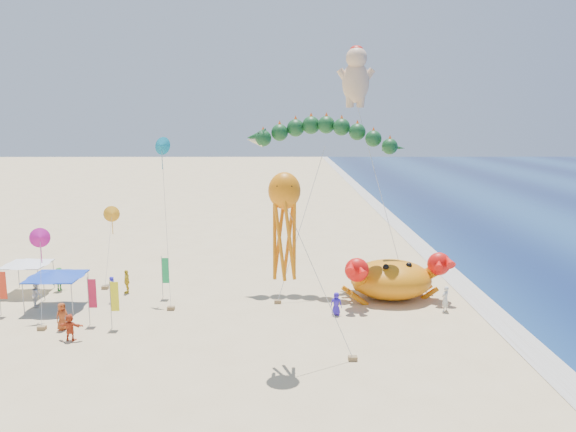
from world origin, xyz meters
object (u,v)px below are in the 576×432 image
Objects in this scene: octopus_kite at (285,218)px; canopy_white at (27,262)px; dragon_kite at (323,139)px; cherub_kite at (356,75)px; canopy_blue at (56,274)px; crab_inflatable at (391,278)px.

octopus_kite reaches higher than canopy_white.
dragon_kite reaches higher than octopus_kite.
dragon_kite is 6.29m from cherub_kite.
dragon_kite is at bearing 2.82° from canopy_white.
octopus_kite is at bearing -109.22° from cherub_kite.
canopy_blue is at bearing 150.88° from octopus_kite.
cherub_kite is 19.23m from octopus_kite.
dragon_kite is 3.35× the size of canopy_blue.
octopus_kite is at bearing -126.38° from crab_inflatable.
canopy_blue is (-15.97, 8.90, -5.52)m from octopus_kite.
crab_inflatable is 0.63× the size of dragon_kite.
canopy_white is (-27.39, 1.62, 0.88)m from crab_inflatable.
dragon_kite is 1.24× the size of octopus_kite.
cherub_kite is 26.84m from canopy_blue.
dragon_kite is 21.48m from canopy_blue.
dragon_kite is at bearing -133.80° from cherub_kite.
crab_inflatable is 16.10m from cherub_kite.
canopy_blue is 4.92m from canopy_white.
crab_inflatable is at bearing -68.71° from cherub_kite.
crab_inflatable reaches higher than canopy_blue.
canopy_blue and canopy_white have the same top height.
cherub_kite is at bearing 70.78° from octopus_kite.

